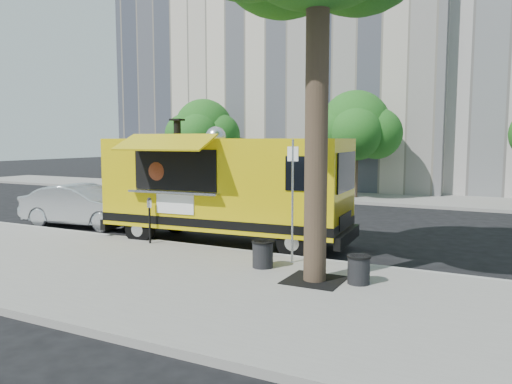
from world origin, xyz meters
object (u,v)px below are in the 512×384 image
far_tree_b (355,126)px  sedan (83,206)px  trash_bin_left (359,269)px  sign_post (293,193)px  parking_meter (150,215)px  trash_bin_right (263,253)px  food_truck (224,186)px  far_tree_a (204,129)px

far_tree_b → sedan: (-6.47, -12.27, -3.07)m
sedan → trash_bin_left: size_ratio=7.67×
sign_post → parking_meter: 4.64m
sedan → trash_bin_left: sedan is taller
far_tree_b → trash_bin_right: (2.13, -15.02, -3.35)m
far_tree_b → food_truck: 12.71m
far_tree_a → trash_bin_left: (13.50, -14.91, -3.30)m
sign_post → sedan: 9.30m
food_truck → trash_bin_right: size_ratio=12.19×
far_tree_a → sign_post: 18.14m
far_tree_a → sedan: size_ratio=1.16×
parking_meter → food_truck: size_ratio=0.17×
sedan → trash_bin_right: sedan is taller
trash_bin_right → far_tree_a: bearing=127.3°
far_tree_b → parking_meter: far_tree_b is taller
food_truck → sign_post: bearing=-34.3°
food_truck → sedan: bearing=173.6°
far_tree_b → sign_post: size_ratio=1.83×
sign_post → food_truck: 3.40m
sedan → trash_bin_right: bearing=-114.3°
far_tree_b → trash_bin_right: far_tree_b is taller
sign_post → trash_bin_left: sign_post is taller
far_tree_b → sedan: 14.21m
sign_post → food_truck: (-2.94, 1.72, -0.08)m
parking_meter → food_truck: (1.61, 1.52, 0.78)m
parking_meter → sedan: sedan is taller
sedan → trash_bin_left: 11.38m
far_tree_a → food_truck: size_ratio=0.69×
far_tree_a → trash_bin_left: 20.38m
far_tree_b → parking_meter: (-2.00, -14.05, -2.85)m
far_tree_a → sign_post: far_tree_a is taller
far_tree_b → trash_bin_left: bearing=-73.6°
far_tree_a → sedan: far_tree_a is taller
far_tree_b → sedan: bearing=-117.8°
far_tree_b → trash_bin_left: far_tree_b is taller
far_tree_a → trash_bin_left: far_tree_a is taller
far_tree_a → sign_post: (11.55, -13.85, -1.93)m
sign_post → trash_bin_right: bearing=-118.7°
food_truck → trash_bin_left: (4.89, -2.77, -1.29)m
sign_post → trash_bin_right: size_ratio=4.74×
food_truck → trash_bin_right: bearing=-48.6°
far_tree_b → sign_post: (2.55, -14.25, -1.98)m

